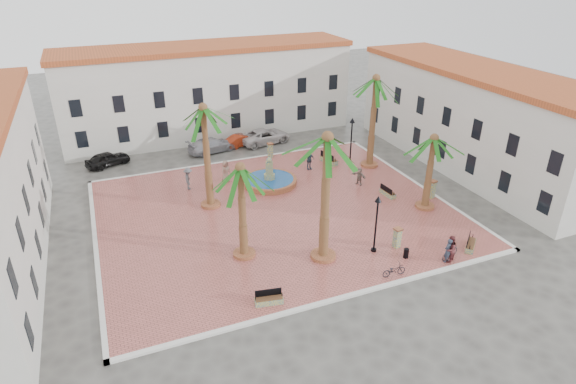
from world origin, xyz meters
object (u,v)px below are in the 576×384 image
Objects in this scene: bench_se at (470,245)px; pedestrian_fountain_b at (309,160)px; lamppost_s at (377,214)px; cyclist_a at (448,250)px; lamppost_e at (352,133)px; car_red at (242,140)px; bench_e at (388,193)px; bicycle_a at (394,270)px; car_silver at (212,145)px; bollard_n at (270,150)px; palm_nw at (204,119)px; pedestrian_north at (188,179)px; bollard_e at (432,189)px; bench_ne at (329,160)px; palm_s at (327,152)px; car_black at (108,159)px; palm_sw at (241,179)px; pedestrian_east at (359,176)px; bench_s at (269,300)px; palm_ne at (375,88)px; cyclist_b at (450,249)px; fountain at (270,180)px; litter_bin at (406,253)px; car_white at (265,136)px; bicycle_b at (450,252)px; bollard_se at (397,237)px; pedestrian_fountain_a at (226,171)px; palm_e at (433,148)px.

bench_se is 16.69m from pedestrian_fountain_b.
lamppost_s reaches higher than cyclist_a.
lamppost_e is 1.20× the size of car_red.
bench_e is 11.02m from bicycle_a.
bench_e is 18.63m from car_silver.
bollard_n is 0.86× the size of cyclist_a.
palm_nw is 1.67× the size of car_silver.
pedestrian_north is (-0.93, 3.57, -6.08)m from palm_nw.
car_red is (-10.40, 17.43, -0.32)m from bollard_e.
palm_s is at bearing 140.07° from bench_ne.
car_black is (-15.23, 22.09, -2.23)m from lamppost_s.
car_black is (-7.16, 19.29, -4.93)m from palm_sw.
bicycle_a is 13.02m from pedestrian_east.
bench_s is 7.96m from bicycle_a.
cyclist_b is at bearing -102.41° from palm_ne.
palm_ne is 10.04m from bollard_e.
fountain reaches higher than cyclist_a.
lamppost_s is 3.22m from litter_bin.
palm_sw is 3.91× the size of cyclist_a.
pedestrian_fountain_b is (-5.55, 1.34, -6.34)m from palm_ne.
bollard_n is 0.27× the size of car_white.
palm_nw reaches higher than bench_se.
litter_bin is at bearing 172.31° from car_white.
palm_sw is (0.34, -7.57, -1.56)m from palm_nw.
palm_ne reaches higher than bicycle_b.
palm_s is 5.17× the size of bench_s.
palm_ne is 12.90× the size of litter_bin.
palm_s is 8.34m from bollard_se.
cyclist_a is at bearing 153.34° from bench_se.
bollard_e reaches higher than bicycle_a.
palm_nw reaches higher than car_red.
pedestrian_fountain_b is (-1.99, 16.73, 0.07)m from cyclist_a.
palm_nw reaches higher than pedestrian_fountain_a.
pedestrian_north reaches higher than bollard_n.
pedestrian_fountain_a reaches higher than car_silver.
pedestrian_fountain_b reaches higher than cyclist_a.
lamppost_s is 1.10× the size of car_red.
palm_nw is at bearing -154.34° from pedestrian_north.
car_red is at bearing 25.29° from bench_ne.
car_black reaches higher than bench_ne.
bench_s is 9.83m from litter_bin.
car_silver is (9.90, -0.20, 0.03)m from car_black.
pedestrian_fountain_a reaches higher than bollard_se.
pedestrian_fountain_b is 0.45× the size of car_black.
bicycle_a is 25.28m from car_red.
bollard_n is 21.09m from bicycle_b.
fountain is 0.94× the size of car_silver.
cyclist_b is at bearing -120.40° from bollard_e.
palm_sw is 14.18m from bicycle_b.
bicycle_b is at bearing -113.93° from palm_e.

